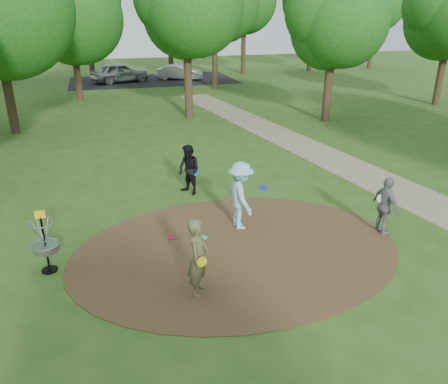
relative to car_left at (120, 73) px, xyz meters
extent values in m
plane|color=#2D5119|center=(0.81, -29.47, -0.81)|extent=(100.00, 100.00, 0.00)
cylinder|color=#47301C|center=(0.81, -29.47, -0.80)|extent=(8.40, 8.40, 0.02)
cube|color=#8C7A5B|center=(7.31, -27.47, -0.80)|extent=(7.55, 39.89, 0.01)
cube|color=black|center=(2.81, 0.53, -0.81)|extent=(14.00, 8.00, 0.01)
imported|color=brown|center=(-0.54, -30.98, 0.06)|extent=(0.68, 0.76, 1.74)
cylinder|color=yellow|center=(-0.53, -31.25, 0.11)|extent=(0.22, 0.09, 0.22)
imported|color=#9AD1E6|center=(1.28, -28.31, 0.14)|extent=(0.76, 1.26, 1.90)
cylinder|color=#0D1BDE|center=(1.92, -28.30, 0.30)|extent=(0.29, 0.29, 0.08)
imported|color=black|center=(0.43, -25.53, 0.01)|extent=(0.94, 1.01, 1.65)
cylinder|color=blue|center=(0.61, -25.58, -0.08)|extent=(0.23, 0.12, 0.22)
imported|color=gray|center=(4.85, -29.75, 0.00)|extent=(0.43, 0.96, 1.62)
cylinder|color=silver|center=(4.67, -29.70, 0.22)|extent=(0.23, 0.11, 0.22)
cylinder|color=#19C9CF|center=(0.12, -28.66, -0.78)|extent=(0.22, 0.22, 0.02)
cylinder|color=#B31128|center=(-0.69, -28.45, -0.78)|extent=(0.22, 0.22, 0.02)
imported|color=#A4A8AB|center=(0.00, 0.00, 0.00)|extent=(5.12, 3.30, 1.62)
imported|color=#AEAFB6|center=(5.11, 0.08, -0.17)|extent=(4.12, 2.96, 1.29)
cylinder|color=black|center=(-3.69, -29.17, -0.14)|extent=(0.05, 0.05, 1.35)
cylinder|color=black|center=(-3.69, -29.17, -0.79)|extent=(0.36, 0.36, 0.04)
cylinder|color=gray|center=(-3.69, -29.17, -0.19)|extent=(0.60, 0.60, 0.16)
torus|color=gray|center=(-3.69, -29.17, -0.11)|extent=(0.63, 0.63, 0.03)
torus|color=gray|center=(-3.69, -29.17, 0.44)|extent=(0.58, 0.58, 0.02)
cube|color=yellow|center=(-3.69, -29.17, 0.64)|extent=(0.22, 0.02, 0.18)
cylinder|color=#332316|center=(-6.19, -15.47, 1.09)|extent=(0.44, 0.44, 3.80)
cylinder|color=#332316|center=(2.81, -14.47, 1.28)|extent=(0.44, 0.44, 4.18)
sphere|color=#1B5015|center=(2.81, -14.47, 4.78)|extent=(5.13, 5.13, 5.13)
cylinder|color=#332316|center=(9.81, -17.47, 0.99)|extent=(0.44, 0.44, 3.61)
sphere|color=#1B5015|center=(9.81, -17.47, 4.04)|extent=(4.50, 4.50, 4.50)
cylinder|color=#332316|center=(-3.19, -7.47, 0.90)|extent=(0.44, 0.44, 3.42)
sphere|color=#1B5015|center=(-3.19, -7.47, 4.20)|extent=(5.79, 5.79, 5.79)
cylinder|color=#332316|center=(6.81, -5.47, 1.37)|extent=(0.44, 0.44, 4.37)
sphere|color=#1B5015|center=(6.81, -5.47, 5.09)|extent=(5.58, 5.58, 5.58)
cylinder|color=#332316|center=(18.81, -15.47, 1.09)|extent=(0.44, 0.44, 3.80)
camera|label=1|loc=(-2.25, -38.64, 4.79)|focal=35.00mm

